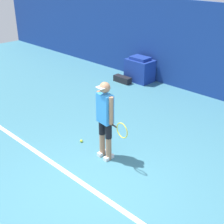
% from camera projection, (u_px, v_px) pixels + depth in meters
% --- Properties ---
extents(ground_plane, '(24.00, 24.00, 0.00)m').
position_uv_depth(ground_plane, '(92.00, 190.00, 5.76)').
color(ground_plane, teal).
extents(court_baseline, '(21.60, 0.10, 0.01)m').
position_uv_depth(court_baseline, '(92.00, 190.00, 5.75)').
color(court_baseline, white).
rests_on(court_baseline, ground_plane).
extents(tennis_player, '(0.93, 0.30, 1.71)m').
position_uv_depth(tennis_player, '(105.00, 117.00, 6.32)').
color(tennis_player, '#A37556').
rests_on(tennis_player, ground_plane).
extents(tennis_ball, '(0.07, 0.07, 0.07)m').
position_uv_depth(tennis_ball, '(81.00, 141.00, 7.27)').
color(tennis_ball, '#D1E533').
rests_on(tennis_ball, ground_plane).
extents(covered_chair, '(0.93, 0.65, 0.87)m').
position_uv_depth(covered_chair, '(140.00, 70.00, 10.92)').
color(covered_chair, navy).
rests_on(covered_chair, ground_plane).
extents(equipment_bag, '(0.67, 0.24, 0.22)m').
position_uv_depth(equipment_bag, '(122.00, 79.00, 10.90)').
color(equipment_bag, black).
rests_on(equipment_bag, ground_plane).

